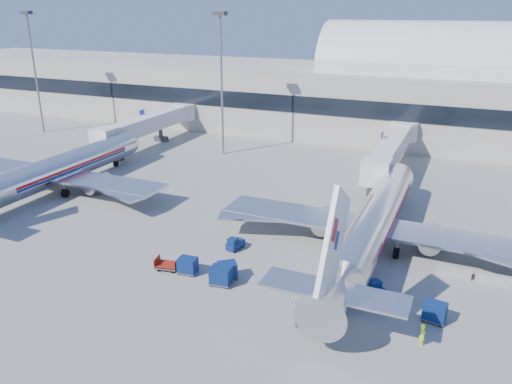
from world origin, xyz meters
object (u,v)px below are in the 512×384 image
at_px(tug_left, 235,244).
at_px(cart_open_red, 168,265).
at_px(jetbridge_mid, 153,122).
at_px(barrier_near, 454,272).
at_px(mast_far_west, 33,55).
at_px(jetbridge_near, 393,147).
at_px(cart_solo_far, 435,312).
at_px(cart_train_c, 188,265).
at_px(tug_right, 377,291).
at_px(barrier_mid, 493,279).
at_px(mast_west, 221,64).
at_px(ramp_worker, 422,334).
at_px(cart_solo_near, 306,315).
at_px(airliner_mid, 53,171).
at_px(tug_lead, 291,283).
at_px(cart_train_a, 227,270).
at_px(cart_train_b, 221,275).
at_px(airliner_main, 374,223).

xyz_separation_m(tug_left, cart_open_red, (-3.93, -6.31, -0.20)).
bearing_deg(jetbridge_mid, barrier_near, -28.80).
xyz_separation_m(mast_far_west, cart_open_red, (53.34, -37.39, -14.38)).
relative_size(jetbridge_near, cart_solo_far, 14.07).
xyz_separation_m(tug_left, cart_train_c, (-1.82, -6.17, 0.22)).
bearing_deg(tug_right, barrier_mid, 69.89).
xyz_separation_m(mast_west, ramp_worker, (36.44, -39.47, -13.91)).
relative_size(tug_left, cart_open_red, 0.93).
bearing_deg(cart_open_red, tug_left, 47.12).
bearing_deg(cart_open_red, jetbridge_mid, 115.04).
height_order(barrier_mid, cart_train_c, cart_train_c).
xyz_separation_m(mast_west, barrier_near, (38.00, -28.00, -14.34)).
xyz_separation_m(barrier_mid, cart_solo_near, (-13.36, -12.38, 0.36)).
bearing_deg(ramp_worker, mast_west, 29.37).
xyz_separation_m(airliner_mid, cart_open_red, (25.34, -11.89, -2.52)).
bearing_deg(tug_lead, mast_west, 122.49).
distance_m(cart_solo_far, ramp_worker, 3.53).
bearing_deg(mast_far_west, jetbridge_near, 0.68).
distance_m(airliner_mid, barrier_near, 50.12).
bearing_deg(airliner_mid, cart_train_a, -19.58).
relative_size(cart_train_a, cart_solo_far, 1.13).
relative_size(tug_left, cart_train_b, 1.07).
bearing_deg(tug_left, jetbridge_mid, 55.66).
distance_m(jetbridge_near, cart_train_c, 40.07).
xyz_separation_m(airliner_mid, barrier_mid, (53.30, -2.51, -2.48)).
height_order(cart_train_c, cart_open_red, cart_train_c).
bearing_deg(cart_train_b, barrier_near, 20.93).
height_order(jetbridge_near, cart_train_c, jetbridge_near).
distance_m(barrier_mid, tug_lead, 18.10).
distance_m(mast_far_west, tug_left, 66.69).
xyz_separation_m(jetbridge_mid, barrier_near, (52.40, -28.81, -3.48)).
distance_m(tug_lead, cart_train_a, 5.98).
xyz_separation_m(airliner_main, airliner_mid, (-42.00, 0.00, 0.00)).
bearing_deg(cart_solo_near, cart_train_c, 142.81).
bearing_deg(cart_train_b, airliner_main, 42.10).
height_order(airliner_mid, ramp_worker, airliner_mid).
xyz_separation_m(jetbridge_mid, ramp_worker, (50.84, -40.28, -3.05)).
xyz_separation_m(cart_solo_near, cart_open_red, (-14.60, 2.99, -0.40)).
height_order(jetbridge_near, barrier_mid, jetbridge_near).
bearing_deg(cart_train_a, cart_solo_near, -62.22).
xyz_separation_m(airliner_main, cart_solo_near, (-2.06, -14.89, -2.11)).
bearing_deg(mast_west, ramp_worker, -47.29).
bearing_deg(jetbridge_mid, cart_train_b, -48.97).
relative_size(barrier_near, barrier_mid, 1.00).
xyz_separation_m(tug_right, cart_train_a, (-13.09, -2.14, 0.17)).
bearing_deg(mast_far_west, tug_right, -25.49).
height_order(cart_train_a, cart_solo_near, cart_train_a).
relative_size(tug_lead, cart_train_b, 1.16).
bearing_deg(tug_right, mast_west, 167.44).
distance_m(cart_train_c, cart_solo_near, 12.87).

